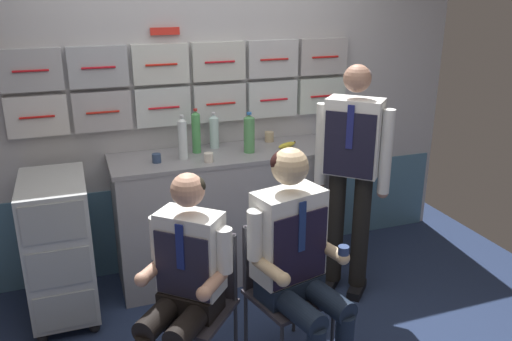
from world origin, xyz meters
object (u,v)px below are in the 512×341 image
object	(u,v)px
water_bottle_blue_cap	(183,138)
snack_banana	(287,145)
folding_chair_center	(279,276)
service_trolley	(59,245)
crew_member_center	(297,254)
crew_member_standing	(352,164)
crew_member_left	(184,279)
paper_cup_blue	(209,157)
folding_chair_left	(199,289)

from	to	relation	value
water_bottle_blue_cap	snack_banana	size ratio (longest dim) A/B	1.80
folding_chair_center	service_trolley	bearing A→B (deg)	145.73
crew_member_center	snack_banana	bearing A→B (deg)	70.03
folding_chair_center	crew_member_center	xyz separation A→B (m)	(0.04, -0.15, 0.21)
folding_chair_center	crew_member_standing	xyz separation A→B (m)	(0.71, 0.47, 0.45)
service_trolley	snack_banana	xyz separation A→B (m)	(1.64, 0.14, 0.47)
crew_member_left	water_bottle_blue_cap	xyz separation A→B (m)	(0.24, 1.05, 0.45)
paper_cup_blue	water_bottle_blue_cap	bearing A→B (deg)	139.53
crew_member_left	paper_cup_blue	xyz separation A→B (m)	(0.39, 0.93, 0.34)
crew_member_center	crew_member_standing	world-z (taller)	crew_member_standing
crew_member_center	snack_banana	world-z (taller)	crew_member_center
crew_member_left	paper_cup_blue	size ratio (longest dim) A/B	18.82
crew_member_standing	water_bottle_blue_cap	bearing A→B (deg)	155.14
crew_member_left	folding_chair_center	world-z (taller)	crew_member_left
service_trolley	folding_chair_left	world-z (taller)	service_trolley
crew_member_center	water_bottle_blue_cap	world-z (taller)	crew_member_center
service_trolley	crew_member_center	world-z (taller)	crew_member_center
service_trolley	crew_member_left	xyz separation A→B (m)	(0.62, -0.92, 0.14)
water_bottle_blue_cap	folding_chair_center	bearing A→B (deg)	-70.55
service_trolley	crew_member_left	bearing A→B (deg)	-55.97
folding_chair_left	snack_banana	distance (m)	1.39
crew_member_standing	water_bottle_blue_cap	xyz separation A→B (m)	(-1.04, 0.48, 0.15)
paper_cup_blue	folding_chair_left	bearing A→B (deg)	-109.30
folding_chair_left	paper_cup_blue	distance (m)	0.98
crew_member_standing	water_bottle_blue_cap	distance (m)	1.16
folding_chair_center	water_bottle_blue_cap	world-z (taller)	water_bottle_blue_cap
crew_member_standing	paper_cup_blue	distance (m)	0.97
folding_chair_left	crew_member_left	size ratio (longest dim) A/B	0.68
folding_chair_left	snack_banana	world-z (taller)	snack_banana
crew_member_left	snack_banana	bearing A→B (deg)	46.07
folding_chair_center	crew_member_left	bearing A→B (deg)	-170.13
water_bottle_blue_cap	crew_member_left	bearing A→B (deg)	-103.04
crew_member_left	water_bottle_blue_cap	world-z (taller)	water_bottle_blue_cap
folding_chair_center	water_bottle_blue_cap	distance (m)	1.17
snack_banana	paper_cup_blue	bearing A→B (deg)	-168.18
paper_cup_blue	service_trolley	bearing A→B (deg)	-179.51
crew_member_center	paper_cup_blue	distance (m)	1.04
water_bottle_blue_cap	folding_chair_left	bearing A→B (deg)	-98.31
folding_chair_left	folding_chair_center	world-z (taller)	same
crew_member_left	crew_member_center	distance (m)	0.62
folding_chair_left	paper_cup_blue	size ratio (longest dim) A/B	12.87
folding_chair_center	crew_member_standing	bearing A→B (deg)	33.38
folding_chair_center	water_bottle_blue_cap	bearing A→B (deg)	109.45
folding_chair_center	paper_cup_blue	bearing A→B (deg)	102.92
water_bottle_blue_cap	snack_banana	bearing A→B (deg)	0.52
crew_member_center	snack_banana	distance (m)	1.21
crew_member_center	paper_cup_blue	size ratio (longest dim) A/B	20.19
crew_member_left	crew_member_standing	world-z (taller)	crew_member_standing
crew_member_standing	snack_banana	bearing A→B (deg)	118.61
service_trolley	folding_chair_center	xyz separation A→B (m)	(1.20, -0.82, -0.01)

